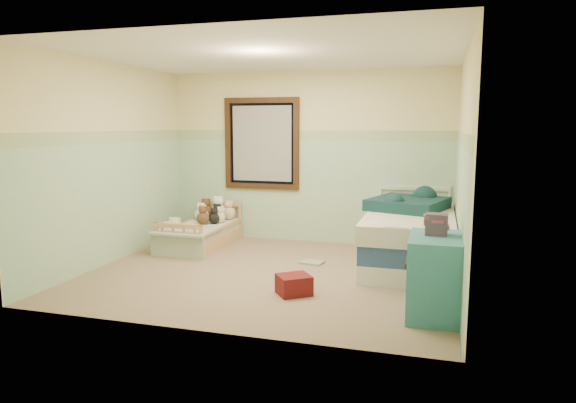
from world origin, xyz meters
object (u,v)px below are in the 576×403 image
(toddler_bed_frame, at_px, (202,240))
(twin_bed_frame, at_px, (409,257))
(plush_floor_tan, at_px, (170,240))
(dresser, at_px, (434,276))
(plush_floor_cream, at_px, (175,236))
(red_pillow, at_px, (294,285))
(floor_book, at_px, (312,262))

(toddler_bed_frame, height_order, twin_bed_frame, twin_bed_frame)
(plush_floor_tan, relative_size, dresser, 0.36)
(plush_floor_cream, relative_size, dresser, 0.38)
(plush_floor_tan, xyz_separation_m, red_pillow, (2.19, -1.40, -0.03))
(plush_floor_cream, bearing_deg, toddler_bed_frame, 12.36)
(toddler_bed_frame, distance_m, plush_floor_cream, 0.39)
(dresser, xyz_separation_m, red_pillow, (-1.38, 0.21, -0.27))
(plush_floor_cream, relative_size, plush_floor_tan, 1.06)
(toddler_bed_frame, bearing_deg, red_pillow, -42.56)
(red_pillow, bearing_deg, plush_floor_tan, 147.53)
(plush_floor_tan, bearing_deg, dresser, -24.19)
(floor_book, bearing_deg, dresser, -34.27)
(toddler_bed_frame, bearing_deg, plush_floor_tan, -137.41)
(plush_floor_tan, xyz_separation_m, dresser, (3.58, -1.61, 0.23))
(plush_floor_cream, distance_m, dresser, 4.06)
(dresser, bearing_deg, floor_book, 136.09)
(dresser, bearing_deg, twin_bed_frame, 100.54)
(plush_floor_cream, distance_m, floor_book, 2.17)
(plush_floor_cream, height_order, red_pillow, plush_floor_cream)
(toddler_bed_frame, xyz_separation_m, red_pillow, (1.86, -1.71, 0.01))
(toddler_bed_frame, height_order, red_pillow, red_pillow)
(plush_floor_cream, xyz_separation_m, plush_floor_tan, (0.04, -0.23, -0.01))
(twin_bed_frame, bearing_deg, floor_book, -168.80)
(twin_bed_frame, bearing_deg, toddler_bed_frame, 175.11)
(twin_bed_frame, distance_m, dresser, 1.71)
(plush_floor_cream, bearing_deg, twin_bed_frame, -2.90)
(red_pillow, bearing_deg, floor_book, 94.94)
(toddler_bed_frame, distance_m, twin_bed_frame, 2.94)
(plush_floor_tan, relative_size, twin_bed_frame, 0.13)
(twin_bed_frame, bearing_deg, plush_floor_cream, 177.10)
(red_pillow, bearing_deg, toddler_bed_frame, 137.44)
(toddler_bed_frame, distance_m, floor_book, 1.82)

